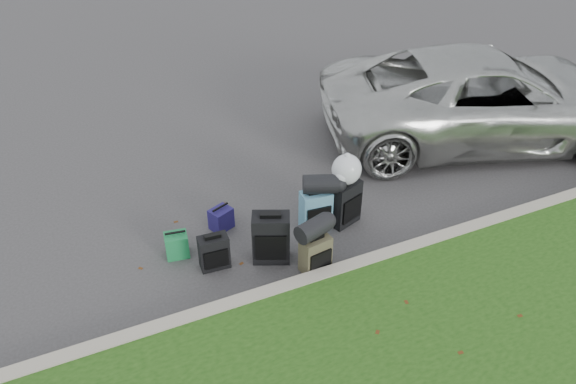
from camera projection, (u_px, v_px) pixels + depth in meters
name	position (u px, v px, depth m)	size (l,w,h in m)	color
ground	(301.00, 231.00, 7.63)	(120.00, 120.00, 0.00)	#383535
curb	(336.00, 273.00, 6.84)	(120.00, 0.18, 0.15)	#9E937F
suv	(485.00, 97.00, 9.38)	(2.51, 5.44, 1.51)	#B7B7B2
suitcase_small_black	(214.00, 252.00, 6.92)	(0.37, 0.20, 0.46)	black
suitcase_large_black_left	(271.00, 238.00, 6.99)	(0.47, 0.28, 0.67)	black
suitcase_olive	(315.00, 254.00, 6.87)	(0.36, 0.22, 0.49)	#3C3725
suitcase_teal	(316.00, 210.00, 7.54)	(0.40, 0.24, 0.58)	teal
suitcase_large_black_right	(345.00, 203.00, 7.63)	(0.43, 0.26, 0.64)	black
tote_green	(177.00, 245.00, 7.14)	(0.29, 0.23, 0.32)	#1B7B3F
tote_navy	(221.00, 219.00, 7.61)	(0.29, 0.22, 0.31)	navy
duffel_left	(314.00, 228.00, 6.69)	(0.24, 0.24, 0.45)	black
duffel_right	(320.00, 184.00, 7.31)	(0.26, 0.26, 0.46)	black
trash_bag	(347.00, 169.00, 7.35)	(0.40, 0.40, 0.40)	silver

